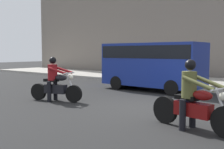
# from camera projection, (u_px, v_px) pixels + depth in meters

# --- Properties ---
(ground_plane) EXTENTS (80.00, 80.00, 0.00)m
(ground_plane) POSITION_uv_depth(u_px,v_px,m) (152.00, 109.00, 8.48)
(ground_plane) COLOR #242424
(motorcycle_with_rider_crimson) EXTENTS (2.03, 0.89, 1.60)m
(motorcycle_with_rider_crimson) POSITION_uv_depth(u_px,v_px,m) (55.00, 83.00, 9.73)
(motorcycle_with_rider_crimson) COLOR black
(motorcycle_with_rider_crimson) RESTS_ON ground_plane
(motorcycle_with_rider_olive) EXTENTS (2.24, 0.78, 1.61)m
(motorcycle_with_rider_olive) POSITION_uv_depth(u_px,v_px,m) (193.00, 102.00, 6.09)
(motorcycle_with_rider_olive) COLOR black
(motorcycle_with_rider_olive) RESTS_ON ground_plane
(parked_van_cobalt_blue) EXTENTS (4.60, 1.96, 2.18)m
(parked_van_cobalt_blue) POSITION_uv_depth(u_px,v_px,m) (153.00, 63.00, 12.50)
(parked_van_cobalt_blue) COLOR navy
(parked_van_cobalt_blue) RESTS_ON ground_plane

